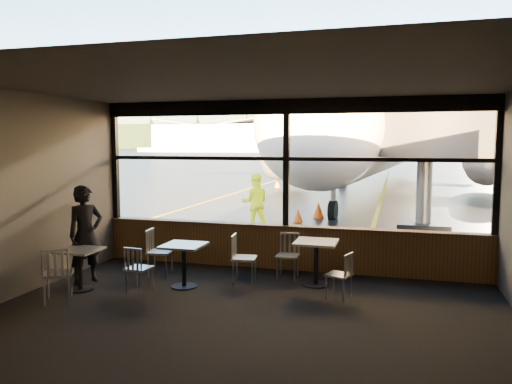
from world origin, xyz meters
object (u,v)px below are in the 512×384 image
at_px(chair_mid_w, 160,253).
at_px(chair_left_s, 58,274).
at_px(jet_bridge, 448,152).
at_px(cone_nose, 318,210).
at_px(airliner, 383,88).
at_px(passenger, 86,235).
at_px(cone_wing, 277,183).
at_px(cafe_table_left, 80,270).
at_px(chair_near_n, 288,256).
at_px(chair_mid_s, 139,269).
at_px(chair_near_e, 339,275).
at_px(chair_near_w, 244,259).
at_px(cone_extra, 298,215).
at_px(ground_crew, 255,203).
at_px(cafe_table_mid, 184,266).
at_px(cafe_table_near, 316,263).

height_order(chair_mid_w, chair_left_s, chair_left_s).
relative_size(jet_bridge, cone_nose, 19.28).
bearing_deg(airliner, passenger, -96.67).
bearing_deg(cone_wing, cafe_table_left, -86.09).
xyz_separation_m(chair_near_n, chair_mid_s, (-2.33, -1.58, -0.02)).
bearing_deg(chair_near_e, chair_mid_s, 117.60).
relative_size(jet_bridge, chair_near_w, 11.74).
bearing_deg(cone_extra, passenger, -106.34).
height_order(chair_near_n, ground_crew, ground_crew).
xyz_separation_m(cafe_table_mid, chair_near_e, (2.78, 0.10, 0.00)).
distance_m(airliner, ground_crew, 16.58).
relative_size(chair_near_n, chair_mid_s, 1.06).
xyz_separation_m(cafe_table_near, passenger, (-4.17, -0.99, 0.50)).
height_order(chair_near_e, chair_mid_w, chair_mid_w).
bearing_deg(jet_bridge, cone_wing, 121.83).
bearing_deg(chair_left_s, cafe_table_mid, 10.44).
distance_m(ground_crew, cone_nose, 3.54).
xyz_separation_m(cafe_table_near, cafe_table_left, (-3.99, -1.45, -0.04)).
xyz_separation_m(chair_mid_w, ground_crew, (0.42, 5.34, 0.40)).
bearing_deg(cone_extra, chair_near_e, -74.22).
distance_m(chair_near_w, cone_nose, 8.55).
relative_size(cafe_table_near, cone_nose, 1.48).
bearing_deg(chair_near_n, cone_wing, -77.12).
height_order(airliner, chair_near_e, airliner).
distance_m(jet_bridge, chair_near_w, 8.10).
relative_size(airliner, cone_nose, 66.84).
relative_size(airliner, cone_wing, 77.69).
distance_m(airliner, cone_nose, 13.60).
distance_m(ground_crew, cone_wing, 14.92).
distance_m(chair_near_n, cone_nose, 8.05).
height_order(chair_mid_s, cone_extra, chair_mid_s).
relative_size(cafe_table_mid, chair_mid_w, 0.85).
distance_m(cafe_table_left, cone_wing, 21.31).
relative_size(cone_nose, cone_wing, 1.16).
height_order(cafe_table_left, chair_near_n, chair_near_n).
relative_size(chair_mid_s, cone_extra, 1.86).
distance_m(airliner, cafe_table_near, 21.38).
relative_size(cafe_table_near, ground_crew, 0.48).
height_order(chair_near_w, passenger, passenger).
relative_size(chair_near_w, chair_mid_w, 0.98).
relative_size(airliner, chair_near_w, 40.70).
distance_m(airliner, chair_mid_w, 21.82).
xyz_separation_m(chair_left_s, cone_nose, (2.69, 10.49, -0.19)).
bearing_deg(chair_mid_w, cone_extra, 162.63).
xyz_separation_m(jet_bridge, chair_near_e, (-2.32, -7.19, -1.96)).
bearing_deg(airliner, chair_near_n, -87.60).
relative_size(chair_near_w, chair_left_s, 0.98).
bearing_deg(chair_near_n, ground_crew, -68.12).
bearing_deg(chair_mid_w, airliner, 162.99).
distance_m(chair_mid_s, cone_nose, 9.75).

